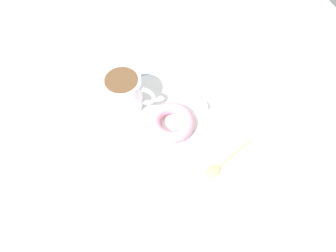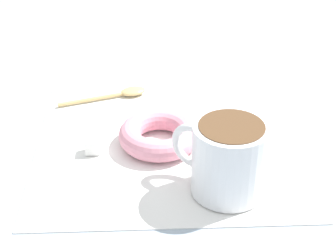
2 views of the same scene
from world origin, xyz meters
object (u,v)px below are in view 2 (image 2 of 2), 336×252
spoon (122,93)px  sugar_cube (93,146)px  coffee_cup (228,157)px  donut (159,135)px

spoon → sugar_cube: bearing=-11.2°
coffee_cup → donut: size_ratio=1.03×
coffee_cup → spoon: size_ratio=0.83×
coffee_cup → donut: bearing=-141.4°
donut → spoon: 13.71cm
spoon → sugar_cube: 14.45cm
sugar_cube → coffee_cup: bearing=63.7°
coffee_cup → sugar_cube: coffee_cup is taller
coffee_cup → sugar_cube: bearing=-116.3°
spoon → coffee_cup: bearing=30.1°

